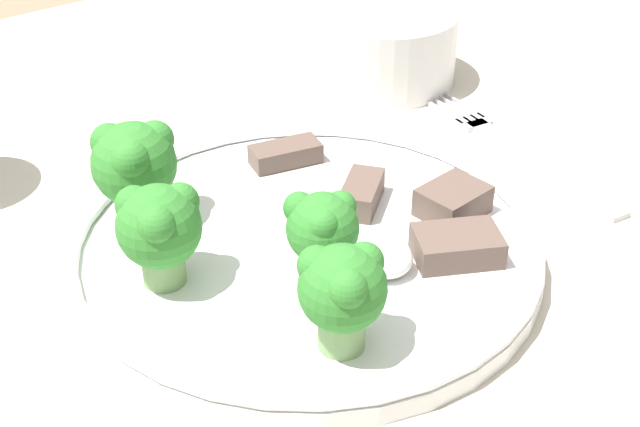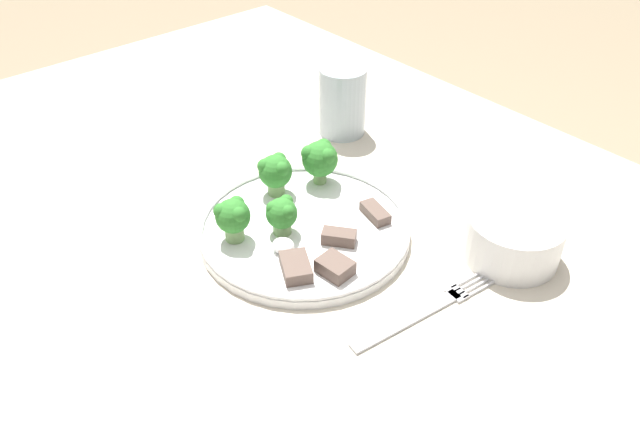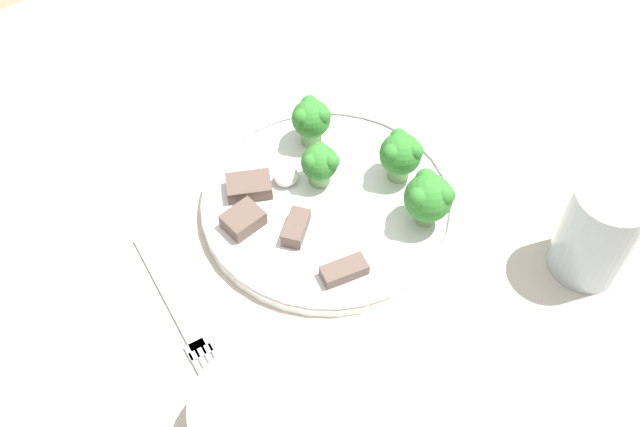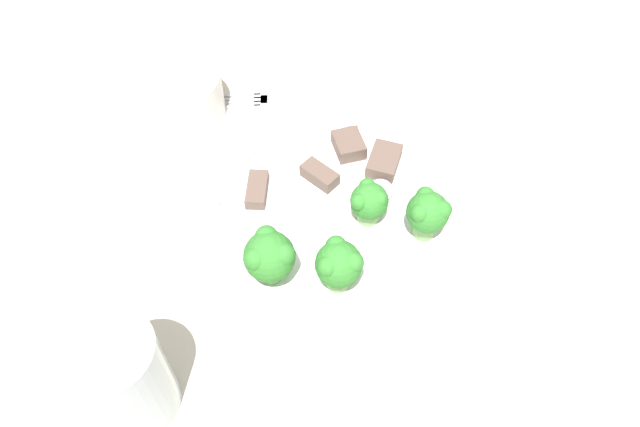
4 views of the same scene
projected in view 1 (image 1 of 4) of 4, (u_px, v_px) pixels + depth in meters
dinner_plate at (307, 247)px, 0.52m from camera, size 0.27×0.27×0.02m
fork at (515, 149)px, 0.63m from camera, size 0.05×0.21×0.00m
cream_bowl at (384, 48)px, 0.72m from camera, size 0.12×0.12×0.06m
broccoli_floret_near_rim_left at (159, 227)px, 0.47m from camera, size 0.05×0.05×0.06m
broccoli_floret_center_left at (320, 227)px, 0.48m from camera, size 0.04×0.04×0.05m
broccoli_floret_back_left at (342, 289)px, 0.43m from camera, size 0.04×0.04×0.06m
broccoli_floret_front_left at (134, 162)px, 0.52m from camera, size 0.05×0.05×0.06m
meat_slice_front_slice at (451, 200)px, 0.54m from camera, size 0.04×0.04×0.02m
meat_slice_middle_slice at (362, 194)px, 0.55m from camera, size 0.05×0.04×0.02m
meat_slice_rear_slice at (286, 154)px, 0.59m from camera, size 0.05×0.03×0.01m
meat_slice_edge_slice at (457, 246)px, 0.50m from camera, size 0.06×0.05×0.02m
sauce_dollop at (388, 261)px, 0.49m from camera, size 0.03×0.03×0.02m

